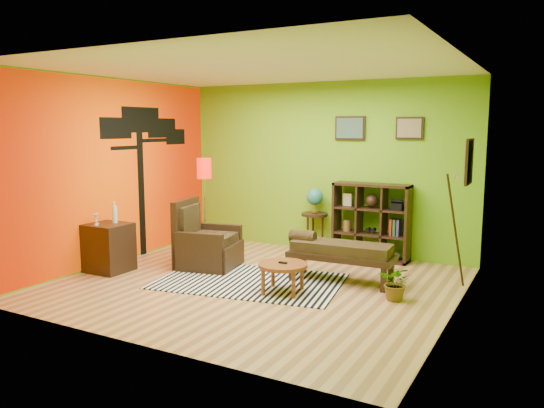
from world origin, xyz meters
The scene contains 11 objects.
ground centered at (0.00, 0.00, 0.00)m, with size 5.00×5.00×0.00m, color tan.
room_shell centered at (-0.09, 0.01, 1.80)m, with size 5.04×4.54×2.82m.
zebra_rug centered at (-0.14, 0.06, 0.01)m, with size 2.44×1.54×0.01m, color white.
coffee_table centered at (0.48, -0.17, 0.33)m, with size 0.62×0.62×0.40m.
armchair centered at (-1.12, 0.41, 0.30)m, with size 0.97×0.97×1.00m.
side_cabinet centered at (-2.20, -0.46, 0.35)m, with size 0.59×0.53×1.01m.
floor_lamp centered at (-1.50, 0.94, 1.28)m, with size 0.24×0.24×1.58m.
globe_table centered at (-0.08, 2.05, 0.81)m, with size 0.44×0.44×1.07m.
cube_shelf centered at (0.91, 2.03, 0.60)m, with size 1.20×0.35×1.20m.
bench centered at (0.91, 0.63, 0.42)m, with size 1.46×0.58×0.66m.
potted_plant centered at (1.81, 0.23, 0.17)m, with size 0.39×0.44×0.34m, color #26661E.
Camera 1 is at (3.44, -5.88, 2.06)m, focal length 35.00 mm.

